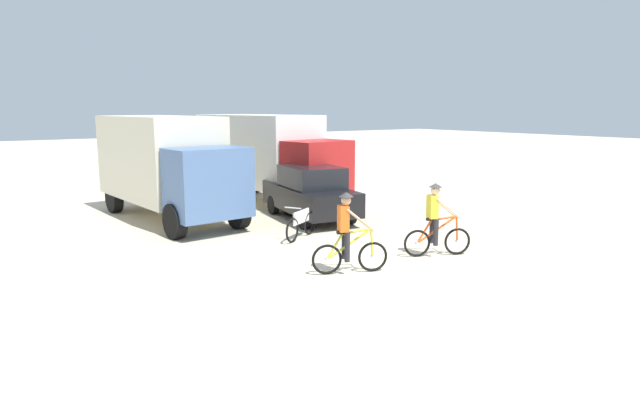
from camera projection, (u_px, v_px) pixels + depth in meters
ground_plane at (404, 267)px, 12.32m from camera, size 120.00×120.00×0.00m
box_truck_cream_rv at (167, 162)px, 17.40m from camera, size 2.91×6.92×3.35m
box_truck_white_box at (268, 154)px, 20.63m from camera, size 3.36×7.03×3.35m
sedan_parked at (310, 193)px, 17.52m from camera, size 2.37×4.42×1.76m
cyclist_orange_shirt at (348, 236)px, 11.73m from camera, size 1.62×0.78×1.82m
cyclist_cowboy_hat at (436, 222)px, 13.12m from camera, size 1.60×0.82×1.82m
bicycle_spare at (301, 225)px, 14.97m from camera, size 1.53×0.92×0.97m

